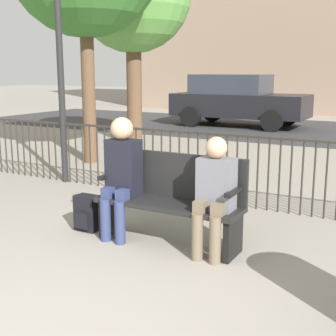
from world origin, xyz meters
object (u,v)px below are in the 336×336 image
seated_person_0 (121,171)px  backpack (87,213)px  seated_person_1 (214,190)px  lamp_post (59,41)px  park_bench (172,197)px  parked_car_1 (237,99)px

seated_person_0 → backpack: seated_person_0 is taller
backpack → seated_person_1: bearing=0.0°
lamp_post → park_bench: bearing=-29.3°
park_bench → parked_car_1: (-3.04, 10.05, 0.36)m
lamp_post → parked_car_1: lamp_post is taller
park_bench → lamp_post: 3.60m
park_bench → seated_person_1: (0.52, -0.13, 0.16)m
seated_person_0 → backpack: 0.71m
park_bench → lamp_post: (-2.77, 1.55, 1.70)m
seated_person_1 → parked_car_1: (-3.56, 10.18, 0.20)m
lamp_post → parked_car_1: bearing=91.8°
lamp_post → parked_car_1: 8.60m
seated_person_0 → parked_car_1: 10.48m
park_bench → seated_person_1: size_ratio=1.33×
park_bench → backpack: park_bench is taller
seated_person_1 → backpack: (-1.52, -0.00, -0.45)m
seated_person_1 → backpack: seated_person_1 is taller
parked_car_1 → seated_person_0: bearing=-76.2°
park_bench → parked_car_1: parked_car_1 is taller
backpack → lamp_post: 3.15m
seated_person_0 → lamp_post: bearing=143.1°
lamp_post → seated_person_0: bearing=-36.9°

